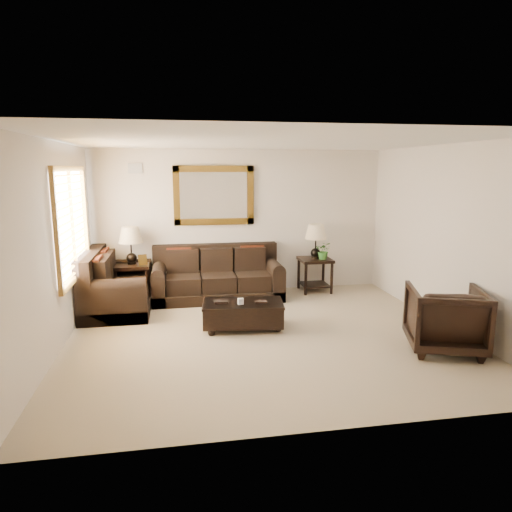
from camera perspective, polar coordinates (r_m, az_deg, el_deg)
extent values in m
cube|color=gray|center=(6.64, 1.12, -9.78)|extent=(5.50, 5.00, 0.01)
cube|color=white|center=(6.23, 1.22, 14.15)|extent=(5.50, 5.00, 0.01)
cube|color=beige|center=(8.74, -1.99, 4.34)|extent=(5.50, 0.01, 2.70)
cube|color=beige|center=(3.92, 8.23, -3.91)|extent=(5.50, 0.01, 2.70)
cube|color=beige|center=(6.37, -23.89, 0.97)|extent=(0.01, 5.00, 2.70)
cube|color=beige|center=(7.33, 22.78, 2.24)|extent=(0.01, 5.00, 2.70)
cube|color=white|center=(7.21, -22.22, 3.75)|extent=(0.01, 1.80, 1.50)
cube|color=brown|center=(7.16, -22.40, 10.04)|extent=(0.06, 1.96, 0.08)
cube|color=brown|center=(7.33, -21.51, -2.37)|extent=(0.06, 1.96, 0.08)
cube|color=brown|center=(6.29, -23.68, 2.71)|extent=(0.06, 0.08, 1.50)
cube|color=brown|center=(8.12, -20.61, 4.57)|extent=(0.06, 0.08, 1.50)
cube|color=brown|center=(7.20, -21.95, 3.76)|extent=(0.05, 0.05, 1.50)
cube|color=#452B0D|center=(8.61, -5.28, 7.54)|extent=(1.50, 0.06, 1.10)
cube|color=white|center=(8.62, -5.29, 7.55)|extent=(1.26, 0.01, 0.86)
cube|color=#999999|center=(8.61, -14.87, 10.56)|extent=(0.25, 0.02, 0.18)
cube|color=black|center=(8.41, -4.80, -4.67)|extent=(2.33, 1.00, 0.19)
cube|color=black|center=(8.65, -5.09, -0.03)|extent=(2.33, 0.23, 0.48)
cube|color=black|center=(8.30, -9.08, -3.28)|extent=(0.60, 0.82, 0.29)
cube|color=black|center=(8.33, -4.81, -3.13)|extent=(0.60, 0.82, 0.29)
cube|color=black|center=(8.41, -0.59, -2.96)|extent=(0.60, 0.82, 0.29)
cube|color=black|center=(8.34, -12.01, -3.69)|extent=(0.23, 1.00, 0.56)
cylinder|color=black|center=(8.28, -12.08, -1.81)|extent=(0.23, 0.98, 0.23)
cube|color=black|center=(8.52, 2.22, -3.15)|extent=(0.23, 1.00, 0.56)
cylinder|color=black|center=(8.46, 2.24, -1.31)|extent=(0.23, 0.98, 0.23)
cube|color=maroon|center=(8.43, -9.57, -0.47)|extent=(0.44, 0.20, 0.46)
cube|color=maroon|center=(8.54, -0.45, -0.17)|extent=(0.44, 0.20, 0.46)
cube|color=black|center=(8.09, -16.74, -5.70)|extent=(1.05, 1.77, 0.20)
cube|color=black|center=(8.00, -19.87, -1.29)|extent=(0.24, 1.77, 0.50)
cube|color=black|center=(7.72, -16.95, -4.59)|extent=(0.86, 0.62, 0.30)
cube|color=black|center=(8.33, -16.43, -3.43)|extent=(0.86, 0.62, 0.30)
cube|color=black|center=(7.31, -17.51, -5.93)|extent=(1.05, 0.24, 0.59)
cylinder|color=black|center=(7.24, -17.64, -3.70)|extent=(1.03, 0.24, 0.24)
cube|color=black|center=(8.78, -16.25, -3.07)|extent=(1.05, 0.24, 0.59)
cylinder|color=black|center=(8.71, -16.35, -1.20)|extent=(1.03, 0.24, 0.24)
cube|color=maroon|center=(7.60, -18.82, -1.87)|extent=(0.21, 0.47, 0.48)
cube|color=maroon|center=(8.33, -18.05, -0.75)|extent=(0.21, 0.47, 0.48)
cube|color=black|center=(8.47, -15.24, -1.16)|extent=(0.61, 0.61, 0.06)
cube|color=black|center=(8.59, -15.07, -4.43)|extent=(0.52, 0.52, 0.03)
cylinder|color=black|center=(8.32, -17.06, -3.81)|extent=(0.06, 0.06, 0.61)
cylinder|color=black|center=(8.27, -13.49, -3.71)|extent=(0.06, 0.06, 0.61)
cylinder|color=black|center=(8.82, -16.66, -2.96)|extent=(0.06, 0.06, 0.61)
cylinder|color=black|center=(8.77, -13.29, -2.87)|extent=(0.06, 0.06, 0.61)
sphere|color=black|center=(8.44, -15.28, -0.24)|extent=(0.19, 0.19, 0.19)
cylinder|color=black|center=(8.41, -15.35, 1.09)|extent=(0.03, 0.03, 0.40)
cone|color=tan|center=(8.38, -15.43, 2.58)|extent=(0.42, 0.42, 0.29)
cube|color=#452B0D|center=(8.32, -13.98, -0.45)|extent=(0.17, 0.11, 0.19)
cube|color=black|center=(8.83, 7.41, -0.47)|extent=(0.59, 0.59, 0.05)
cube|color=black|center=(8.94, 7.34, -3.55)|extent=(0.50, 0.50, 0.03)
cylinder|color=black|center=(8.59, 6.24, -2.97)|extent=(0.05, 0.05, 0.59)
cylinder|color=black|center=(8.75, 9.44, -2.81)|extent=(0.05, 0.05, 0.59)
cylinder|color=black|center=(9.07, 5.36, -2.22)|extent=(0.05, 0.05, 0.59)
cylinder|color=black|center=(9.21, 8.40, -2.08)|extent=(0.05, 0.05, 0.59)
sphere|color=black|center=(8.81, 7.43, 0.39)|extent=(0.18, 0.18, 0.18)
cylinder|color=black|center=(8.78, 7.47, 1.64)|extent=(0.03, 0.03, 0.39)
cone|color=tan|center=(8.74, 7.50, 3.04)|extent=(0.41, 0.41, 0.28)
sphere|color=black|center=(6.62, -5.61, -9.51)|extent=(0.11, 0.11, 0.11)
sphere|color=black|center=(6.76, 2.80, -9.04)|extent=(0.11, 0.11, 0.11)
sphere|color=black|center=(7.04, -5.89, -8.26)|extent=(0.11, 0.11, 0.11)
sphere|color=black|center=(7.17, 2.01, -7.85)|extent=(0.11, 0.11, 0.11)
cube|color=black|center=(6.82, -1.65, -7.12)|extent=(1.22, 0.75, 0.33)
cube|color=black|center=(6.77, -1.65, -5.96)|extent=(1.24, 0.77, 0.04)
cube|color=black|center=(6.77, -4.33, -5.71)|extent=(0.21, 0.15, 0.03)
cube|color=black|center=(6.77, 0.65, -5.72)|extent=(0.19, 0.14, 0.02)
cube|color=white|center=(6.67, -1.93, -5.68)|extent=(0.09, 0.06, 0.09)
imported|color=black|center=(6.45, 22.59, -6.91)|extent=(1.13, 1.09, 0.93)
imported|color=#2B5E20|center=(8.74, 8.46, 0.44)|extent=(0.41, 0.43, 0.26)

